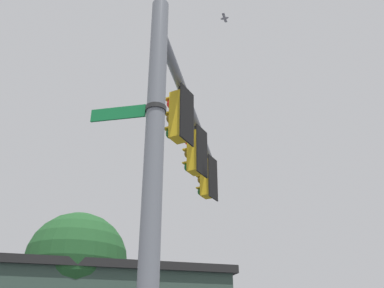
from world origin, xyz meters
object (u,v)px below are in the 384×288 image
(traffic_light_mid_outer, at_px, (207,179))
(bird_flying, at_px, (225,18))
(traffic_light_nearest_pole, at_px, (179,116))
(traffic_light_mid_inner, at_px, (195,152))
(street_name_sign, at_px, (140,111))

(traffic_light_mid_outer, relative_size, bird_flying, 4.20)
(traffic_light_nearest_pole, distance_m, traffic_light_mid_inner, 1.76)
(traffic_light_mid_outer, bearing_deg, traffic_light_nearest_pole, -163.27)
(traffic_light_mid_inner, bearing_deg, street_name_sign, -167.29)
(street_name_sign, bearing_deg, traffic_light_mid_inner, 12.71)
(bird_flying, bearing_deg, traffic_light_mid_outer, 35.33)
(traffic_light_mid_outer, distance_m, street_name_sign, 5.24)
(traffic_light_nearest_pole, height_order, street_name_sign, traffic_light_nearest_pole)
(street_name_sign, height_order, bird_flying, bird_flying)
(traffic_light_mid_inner, relative_size, street_name_sign, 1.08)
(bird_flying, bearing_deg, traffic_light_nearest_pole, 140.88)
(traffic_light_mid_inner, height_order, bird_flying, bird_flying)
(traffic_light_nearest_pole, relative_size, street_name_sign, 1.08)
(traffic_light_mid_inner, xyz_separation_m, traffic_light_mid_outer, (1.68, 0.51, 0.00))
(traffic_light_mid_inner, relative_size, bird_flying, 4.20)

